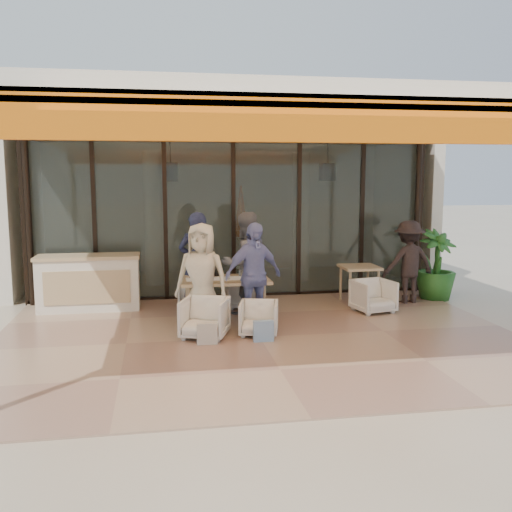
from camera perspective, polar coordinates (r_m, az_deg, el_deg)
The scene contains 21 objects.
ground at distance 8.82m, azimuth 0.36°, elevation -8.25°, with size 70.00×70.00×0.00m, color #C6B293.
terrace_floor at distance 8.82m, azimuth 0.36°, elevation -8.22°, with size 8.00×6.00×0.01m, color tan.
terrace_structure at distance 8.24m, azimuth 0.71°, elevation 13.43°, with size 8.00×6.00×3.40m.
glass_storefront at distance 11.47m, azimuth -2.28°, elevation 3.68°, with size 8.08×0.10×3.20m.
interior_block at distance 13.73m, azimuth -3.54°, elevation 7.04°, with size 9.05×3.62×3.52m.
host_counter at distance 10.88m, azimuth -16.36°, elevation -2.56°, with size 1.85×0.65×1.04m.
dining_table at distance 9.69m, azimuth -3.21°, elevation -2.61°, with size 1.50×0.90×0.93m.
chair_far_left at distance 10.64m, azimuth -5.99°, elevation -3.66°, with size 0.63×0.59×0.65m, color white.
chair_far_right at distance 10.73m, azimuth -1.50°, elevation -3.60°, with size 0.60×0.56×0.62m, color white.
chair_near_left at distance 8.79m, azimuth -5.15°, elevation -6.02°, with size 0.67×0.63×0.69m, color white.
chair_near_right at distance 8.91m, azimuth 0.27°, elevation -6.10°, with size 0.58×0.54×0.60m, color white.
diner_navy at distance 10.04m, azimuth -5.85°, elevation -0.84°, with size 0.68×0.44×1.86m, color #171C34.
diner_grey at distance 10.14m, azimuth -1.11°, elevation -0.77°, with size 0.90×0.70×1.84m, color #5C5D61.
diner_cream at distance 9.17m, azimuth -5.45°, elevation -2.10°, with size 0.85×0.55×1.73m, color beige.
diner_periwinkle at distance 9.27m, azimuth -0.26°, elevation -1.95°, with size 1.02×0.42×1.73m, color #727DBF.
tote_bag_cream at distance 8.45m, azimuth -4.92°, elevation -7.82°, with size 0.30×0.10×0.34m, color silver.
tote_bag_blue at distance 8.56m, azimuth 0.75°, elevation -7.59°, with size 0.30×0.10×0.34m, color #99BFD8.
side_table at distance 11.19m, azimuth 10.31°, elevation -1.52°, with size 0.70×0.70×0.74m.
side_chair at distance 10.56m, azimuth 11.66°, elevation -3.81°, with size 0.65×0.61×0.67m, color white.
standing_woman at distance 11.40m, azimuth 15.00°, elevation -0.61°, with size 1.05×0.60×1.62m, color black.
potted_palm at distance 11.93m, azimuth 17.53°, elevation -0.85°, with size 0.79×0.79×1.41m, color #1E5919.
Camera 1 is at (-1.49, -8.33, 2.49)m, focal length 40.00 mm.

